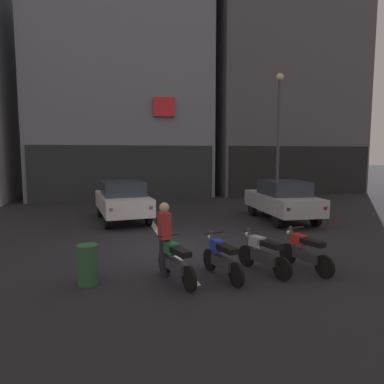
{
  "coord_description": "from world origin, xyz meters",
  "views": [
    {
      "loc": [
        -1.82,
        -9.76,
        2.75
      ],
      "look_at": [
        1.18,
        2.0,
        1.4
      ],
      "focal_mm": 32.66,
      "sensor_mm": 36.0,
      "label": 1
    }
  ],
  "objects_px": {
    "car_silver_parked_kerbside": "(282,199)",
    "motorcycle_red_row_right_mid": "(305,251)",
    "street_lamp": "(279,127)",
    "trash_bin": "(88,265)",
    "car_white_crossing_near": "(122,199)",
    "motorcycle_silver_row_centre": "(263,254)",
    "motorcycle_blue_row_left_mid": "(222,258)",
    "motorcycle_green_row_leftmost": "(176,261)",
    "person_by_motorcycles": "(165,239)"
  },
  "relations": [
    {
      "from": "car_silver_parked_kerbside",
      "to": "motorcycle_silver_row_centre",
      "type": "relative_size",
      "value": 2.62
    },
    {
      "from": "motorcycle_green_row_leftmost",
      "to": "person_by_motorcycles",
      "type": "height_order",
      "value": "person_by_motorcycles"
    },
    {
      "from": "car_white_crossing_near",
      "to": "motorcycle_red_row_right_mid",
      "type": "relative_size",
      "value": 2.6
    },
    {
      "from": "motorcycle_silver_row_centre",
      "to": "person_by_motorcycles",
      "type": "relative_size",
      "value": 0.96
    },
    {
      "from": "street_lamp",
      "to": "motorcycle_blue_row_left_mid",
      "type": "distance_m",
      "value": 10.67
    },
    {
      "from": "car_white_crossing_near",
      "to": "motorcycle_blue_row_left_mid",
      "type": "bearing_deg",
      "value": -76.32
    },
    {
      "from": "motorcycle_silver_row_centre",
      "to": "motorcycle_red_row_right_mid",
      "type": "height_order",
      "value": "same"
    },
    {
      "from": "car_silver_parked_kerbside",
      "to": "car_white_crossing_near",
      "type": "bearing_deg",
      "value": 166.44
    },
    {
      "from": "street_lamp",
      "to": "trash_bin",
      "type": "distance_m",
      "value": 12.21
    },
    {
      "from": "motorcycle_red_row_right_mid",
      "to": "car_white_crossing_near",
      "type": "bearing_deg",
      "value": 117.95
    },
    {
      "from": "car_silver_parked_kerbside",
      "to": "motorcycle_red_row_right_mid",
      "type": "height_order",
      "value": "car_silver_parked_kerbside"
    },
    {
      "from": "street_lamp",
      "to": "motorcycle_red_row_right_mid",
      "type": "xyz_separation_m",
      "value": [
        -3.65,
        -8.29,
        -3.52
      ]
    },
    {
      "from": "motorcycle_green_row_leftmost",
      "to": "person_by_motorcycles",
      "type": "distance_m",
      "value": 0.62
    },
    {
      "from": "car_silver_parked_kerbside",
      "to": "person_by_motorcycles",
      "type": "xyz_separation_m",
      "value": [
        -5.77,
        -5.21,
        -0.03
      ]
    },
    {
      "from": "person_by_motorcycles",
      "to": "motorcycle_red_row_right_mid",
      "type": "bearing_deg",
      "value": -8.01
    },
    {
      "from": "motorcycle_silver_row_centre",
      "to": "trash_bin",
      "type": "distance_m",
      "value": 3.88
    },
    {
      "from": "motorcycle_blue_row_left_mid",
      "to": "trash_bin",
      "type": "distance_m",
      "value": 2.87
    },
    {
      "from": "car_white_crossing_near",
      "to": "motorcycle_blue_row_left_mid",
      "type": "xyz_separation_m",
      "value": [
        1.75,
        -7.2,
        -0.43
      ]
    },
    {
      "from": "motorcycle_blue_row_left_mid",
      "to": "person_by_motorcycles",
      "type": "relative_size",
      "value": 0.99
    },
    {
      "from": "motorcycle_green_row_leftmost",
      "to": "motorcycle_blue_row_left_mid",
      "type": "xyz_separation_m",
      "value": [
        1.03,
        -0.01,
        0.0
      ]
    },
    {
      "from": "trash_bin",
      "to": "street_lamp",
      "type": "bearing_deg",
      "value": 42.85
    },
    {
      "from": "motorcycle_blue_row_left_mid",
      "to": "person_by_motorcycles",
      "type": "distance_m",
      "value": 1.34
    },
    {
      "from": "car_white_crossing_near",
      "to": "motorcycle_red_row_right_mid",
      "type": "xyz_separation_m",
      "value": [
        3.82,
        -7.19,
        -0.43
      ]
    },
    {
      "from": "street_lamp",
      "to": "motorcycle_green_row_leftmost",
      "type": "distance_m",
      "value": 11.25
    },
    {
      "from": "trash_bin",
      "to": "motorcycle_silver_row_centre",
      "type": "bearing_deg",
      "value": -3.88
    },
    {
      "from": "motorcycle_green_row_leftmost",
      "to": "motorcycle_silver_row_centre",
      "type": "distance_m",
      "value": 2.06
    },
    {
      "from": "motorcycle_red_row_right_mid",
      "to": "person_by_motorcycles",
      "type": "bearing_deg",
      "value": 171.99
    },
    {
      "from": "motorcycle_blue_row_left_mid",
      "to": "motorcycle_silver_row_centre",
      "type": "distance_m",
      "value": 1.03
    },
    {
      "from": "car_white_crossing_near",
      "to": "motorcycle_red_row_right_mid",
      "type": "height_order",
      "value": "car_white_crossing_near"
    },
    {
      "from": "motorcycle_blue_row_left_mid",
      "to": "motorcycle_silver_row_centre",
      "type": "xyz_separation_m",
      "value": [
        1.03,
        0.09,
        0.0
      ]
    },
    {
      "from": "car_silver_parked_kerbside",
      "to": "trash_bin",
      "type": "distance_m",
      "value": 9.15
    },
    {
      "from": "car_white_crossing_near",
      "to": "car_silver_parked_kerbside",
      "type": "relative_size",
      "value": 1.01
    },
    {
      "from": "car_white_crossing_near",
      "to": "person_by_motorcycles",
      "type": "xyz_separation_m",
      "value": [
        0.56,
        -6.74,
        -0.03
      ]
    },
    {
      "from": "car_white_crossing_near",
      "to": "motorcycle_green_row_leftmost",
      "type": "distance_m",
      "value": 7.24
    },
    {
      "from": "motorcycle_green_row_leftmost",
      "to": "car_white_crossing_near",
      "type": "bearing_deg",
      "value": 95.72
    },
    {
      "from": "motorcycle_red_row_right_mid",
      "to": "person_by_motorcycles",
      "type": "xyz_separation_m",
      "value": [
        -3.25,
        0.46,
        0.4
      ]
    },
    {
      "from": "person_by_motorcycles",
      "to": "car_silver_parked_kerbside",
      "type": "bearing_deg",
      "value": 42.08
    },
    {
      "from": "trash_bin",
      "to": "person_by_motorcycles",
      "type": "bearing_deg",
      "value": 4.01
    },
    {
      "from": "car_white_crossing_near",
      "to": "motorcycle_green_row_leftmost",
      "type": "bearing_deg",
      "value": -84.28
    },
    {
      "from": "motorcycle_red_row_right_mid",
      "to": "trash_bin",
      "type": "xyz_separation_m",
      "value": [
        -4.91,
        0.34,
        -0.03
      ]
    },
    {
      "from": "street_lamp",
      "to": "motorcycle_silver_row_centre",
      "type": "distance_m",
      "value": 10.08
    },
    {
      "from": "motorcycle_blue_row_left_mid",
      "to": "street_lamp",
      "type": "bearing_deg",
      "value": 55.41
    },
    {
      "from": "street_lamp",
      "to": "motorcycle_green_row_leftmost",
      "type": "bearing_deg",
      "value": -129.2
    },
    {
      "from": "motorcycle_green_row_leftmost",
      "to": "motorcycle_red_row_right_mid",
      "type": "bearing_deg",
      "value": -0.14
    },
    {
      "from": "car_white_crossing_near",
      "to": "person_by_motorcycles",
      "type": "distance_m",
      "value": 6.76
    },
    {
      "from": "trash_bin",
      "to": "motorcycle_red_row_right_mid",
      "type": "bearing_deg",
      "value": -3.98
    },
    {
      "from": "car_white_crossing_near",
      "to": "motorcycle_blue_row_left_mid",
      "type": "distance_m",
      "value": 7.42
    },
    {
      "from": "car_white_crossing_near",
      "to": "motorcycle_silver_row_centre",
      "type": "height_order",
      "value": "car_white_crossing_near"
    },
    {
      "from": "car_silver_parked_kerbside",
      "to": "trash_bin",
      "type": "xyz_separation_m",
      "value": [
        -7.42,
        -5.33,
        -0.46
      ]
    },
    {
      "from": "car_white_crossing_near",
      "to": "trash_bin",
      "type": "relative_size",
      "value": 5.01
    }
  ]
}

